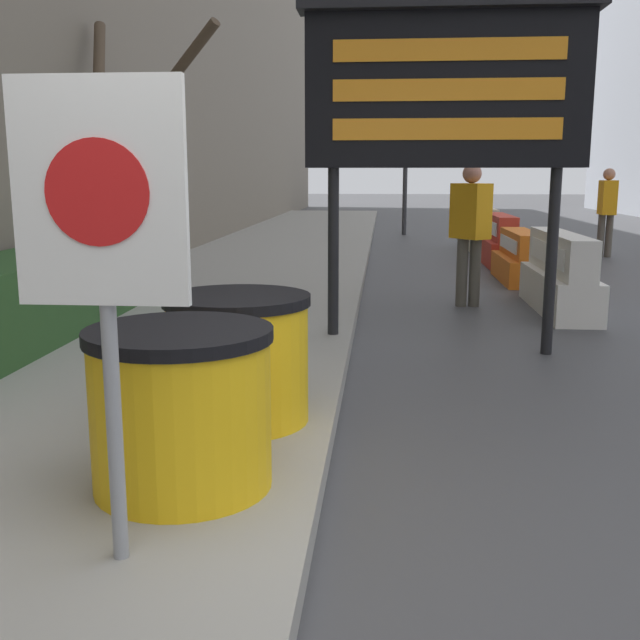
# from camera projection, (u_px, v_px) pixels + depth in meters

# --- Properties ---
(ground_plane) EXTENTS (120.00, 120.00, 0.00)m
(ground_plane) POSITION_uv_depth(u_px,v_px,m) (307.00, 584.00, 2.99)
(ground_plane) COLOR #3F3F42
(hedge_strip) EXTENTS (0.90, 5.16, 0.74)m
(hedge_strip) POSITION_uv_depth(u_px,v_px,m) (32.00, 295.00, 6.83)
(hedge_strip) COLOR #284C23
(hedge_strip) RESTS_ON sidewalk_left
(bare_tree) EXTENTS (2.00, 1.78, 3.40)m
(bare_tree) POSITION_uv_depth(u_px,v_px,m) (140.00, 161.00, 9.54)
(bare_tree) COLOR #4C3D2D
(bare_tree) RESTS_ON sidewalk_left
(barrel_drum_foreground) EXTENTS (0.87, 0.87, 0.77)m
(barrel_drum_foreground) POSITION_uv_depth(u_px,v_px,m) (181.00, 408.00, 3.50)
(barrel_drum_foreground) COLOR yellow
(barrel_drum_foreground) RESTS_ON sidewalk_left
(barrel_drum_middle) EXTENTS (0.87, 0.87, 0.77)m
(barrel_drum_middle) POSITION_uv_depth(u_px,v_px,m) (238.00, 358.00, 4.45)
(barrel_drum_middle) COLOR yellow
(barrel_drum_middle) RESTS_ON sidewalk_left
(warning_sign) EXTENTS (0.62, 0.08, 1.80)m
(warning_sign) POSITION_uv_depth(u_px,v_px,m) (102.00, 231.00, 2.65)
(warning_sign) COLOR gray
(warning_sign) RESTS_ON sidewalk_left
(message_board) EXTENTS (2.55, 0.36, 3.06)m
(message_board) POSITION_uv_depth(u_px,v_px,m) (446.00, 90.00, 6.44)
(message_board) COLOR black
(message_board) RESTS_ON ground_plane
(jersey_barrier_white) EXTENTS (0.53, 2.20, 0.93)m
(jersey_barrier_white) POSITION_uv_depth(u_px,v_px,m) (559.00, 277.00, 8.86)
(jersey_barrier_white) COLOR silver
(jersey_barrier_white) RESTS_ON ground_plane
(jersey_barrier_orange_near) EXTENTS (0.64, 1.84, 0.76)m
(jersey_barrier_orange_near) POSITION_uv_depth(u_px,v_px,m) (521.00, 259.00, 11.35)
(jersey_barrier_orange_near) COLOR orange
(jersey_barrier_orange_near) RESTS_ON ground_plane
(jersey_barrier_red_striped) EXTENTS (0.56, 1.89, 0.89)m
(jersey_barrier_red_striped) POSITION_uv_depth(u_px,v_px,m) (500.00, 243.00, 13.47)
(jersey_barrier_red_striped) COLOR red
(jersey_barrier_red_striped) RESTS_ON ground_plane
(jersey_barrier_cream) EXTENTS (0.57, 1.95, 0.92)m
(jersey_barrier_cream) POSITION_uv_depth(u_px,v_px,m) (483.00, 232.00, 15.71)
(jersey_barrier_cream) COLOR beige
(jersey_barrier_cream) RESTS_ON ground_plane
(traffic_cone_near) EXTENTS (0.32, 0.32, 0.57)m
(traffic_cone_near) POSITION_uv_depth(u_px,v_px,m) (466.00, 234.00, 16.90)
(traffic_cone_near) COLOR black
(traffic_cone_near) RESTS_ON ground_plane
(traffic_cone_mid) EXTENTS (0.36, 0.36, 0.65)m
(traffic_cone_mid) POSITION_uv_depth(u_px,v_px,m) (497.00, 231.00, 17.18)
(traffic_cone_mid) COLOR black
(traffic_cone_mid) RESTS_ON ground_plane
(traffic_cone_far) EXTENTS (0.34, 0.34, 0.61)m
(traffic_cone_far) POSITION_uv_depth(u_px,v_px,m) (488.00, 235.00, 16.47)
(traffic_cone_far) COLOR black
(traffic_cone_far) RESTS_ON ground_plane
(traffic_light_near_curb) EXTENTS (0.28, 0.45, 4.20)m
(traffic_light_near_curb) POSITION_uv_depth(u_px,v_px,m) (406.00, 119.00, 19.52)
(traffic_light_near_curb) COLOR #2D2D30
(traffic_light_near_curb) RESTS_ON ground_plane
(pedestrian_worker) EXTENTS (0.50, 0.52, 1.73)m
(pedestrian_worker) POSITION_uv_depth(u_px,v_px,m) (470.00, 223.00, 9.07)
(pedestrian_worker) COLOR #514C42
(pedestrian_worker) RESTS_ON ground_plane
(pedestrian_passerby) EXTENTS (0.29, 0.46, 1.72)m
(pedestrian_passerby) POSITION_uv_depth(u_px,v_px,m) (607.00, 205.00, 14.56)
(pedestrian_passerby) COLOR #514C42
(pedestrian_passerby) RESTS_ON ground_plane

